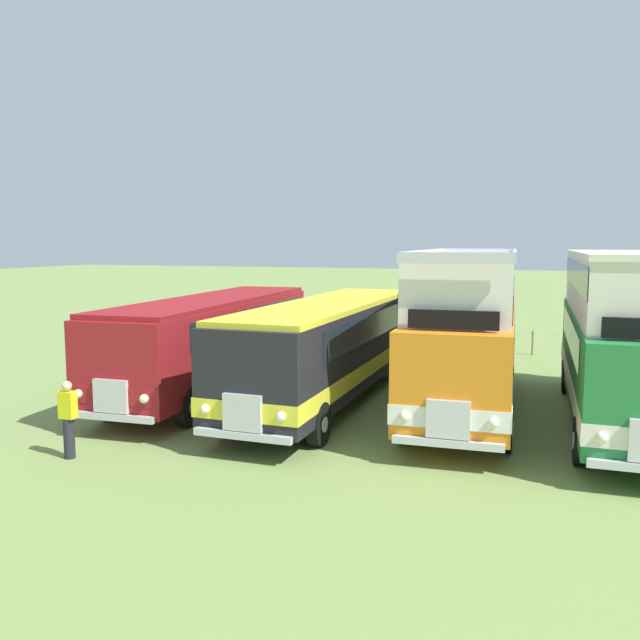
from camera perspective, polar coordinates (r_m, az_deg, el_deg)
name	(u,v)px	position (r m, az deg, el deg)	size (l,w,h in m)	color
bus_first_in_row	(214,336)	(21.04, -9.26, -1.39)	(3.08, 11.45, 2.99)	maroon
bus_second_in_row	(330,343)	(19.33, 0.89, -2.03)	(2.73, 11.72, 2.99)	black
bus_third_in_row	(468,327)	(18.79, 12.80, -0.60)	(2.96, 10.59, 4.52)	orange
bus_fourth_in_row	(623,330)	(18.58, 24.98, -0.80)	(2.69, 10.76, 4.49)	#237538
marshal_person	(68,419)	(15.42, -21.17, -8.07)	(0.36, 0.24, 1.73)	#23232D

